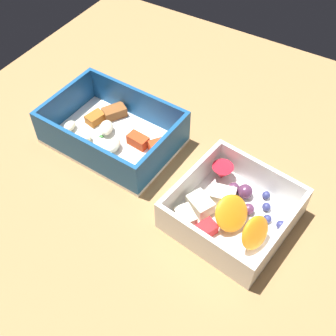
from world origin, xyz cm
name	(u,v)px	position (x,y,z in cm)	size (l,w,h in cm)	color
table_surface	(175,186)	(0.00, 0.00, 1.00)	(80.00, 80.00, 2.00)	#9E7547
pasta_container	(113,132)	(-11.99, 1.94, 3.86)	(19.55, 14.01, 5.84)	white
fruit_bowl	(231,210)	(9.26, -1.66, 3.78)	(15.80, 15.88, 5.27)	white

